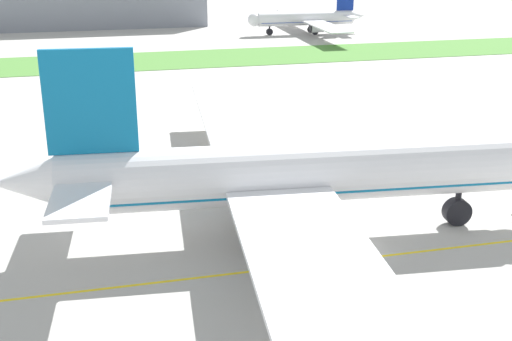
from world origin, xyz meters
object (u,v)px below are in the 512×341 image
object	(u,v)px
airliner_foreground	(288,174)
ground_crew_wingwalker_port	(308,195)
parked_airliner_far_right	(307,19)
service_truck_baggage_loader	(238,112)

from	to	relation	value
airliner_foreground	ground_crew_wingwalker_port	size ratio (longest dim) A/B	51.33
airliner_foreground	parked_airliner_far_right	distance (m)	140.89
service_truck_baggage_loader	ground_crew_wingwalker_port	bearing A→B (deg)	-89.48
ground_crew_wingwalker_port	service_truck_baggage_loader	xyz separation A→B (m)	(-0.32, 35.14, 0.62)
ground_crew_wingwalker_port	service_truck_baggage_loader	distance (m)	35.15
airliner_foreground	ground_crew_wingwalker_port	xyz separation A→B (m)	(4.55, 7.44, -5.47)
airliner_foreground	service_truck_baggage_loader	distance (m)	43.07
parked_airliner_far_right	service_truck_baggage_loader	bearing A→B (deg)	-114.28
ground_crew_wingwalker_port	parked_airliner_far_right	size ratio (longest dim) A/B	0.03
ground_crew_wingwalker_port	parked_airliner_far_right	xyz separation A→B (m)	(40.65, 125.98, 3.40)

